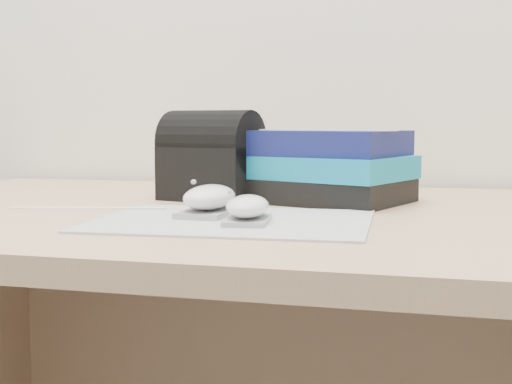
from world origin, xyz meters
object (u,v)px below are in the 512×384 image
(mouse_rear, at_px, (210,200))
(desk, at_px, (366,363))
(book_stack, at_px, (328,167))
(pouch, at_px, (211,156))
(mouse_front, at_px, (248,209))

(mouse_rear, bearing_deg, desk, 41.12)
(mouse_rear, height_order, book_stack, book_stack)
(desk, xyz_separation_m, mouse_rear, (-0.19, -0.16, 0.26))
(book_stack, bearing_deg, pouch, -175.02)
(desk, distance_m, mouse_rear, 0.36)
(mouse_front, bearing_deg, pouch, 117.16)
(mouse_front, height_order, pouch, pouch)
(mouse_rear, relative_size, pouch, 0.67)
(mouse_front, xyz_separation_m, book_stack, (0.05, 0.27, 0.03))
(mouse_rear, distance_m, book_stack, 0.25)
(mouse_rear, distance_m, pouch, 0.21)
(desk, xyz_separation_m, pouch, (-0.25, 0.03, 0.30))
(mouse_rear, xyz_separation_m, book_stack, (0.12, 0.21, 0.03))
(book_stack, relative_size, pouch, 1.66)
(desk, distance_m, pouch, 0.40)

